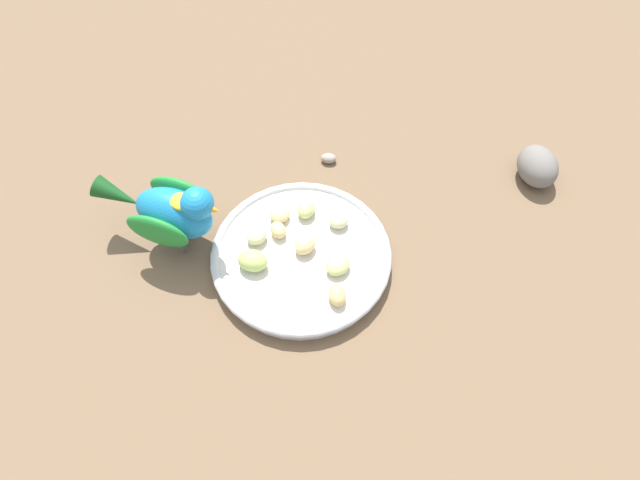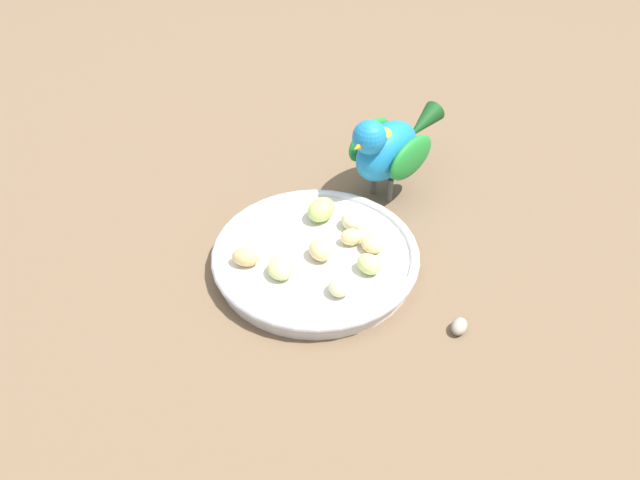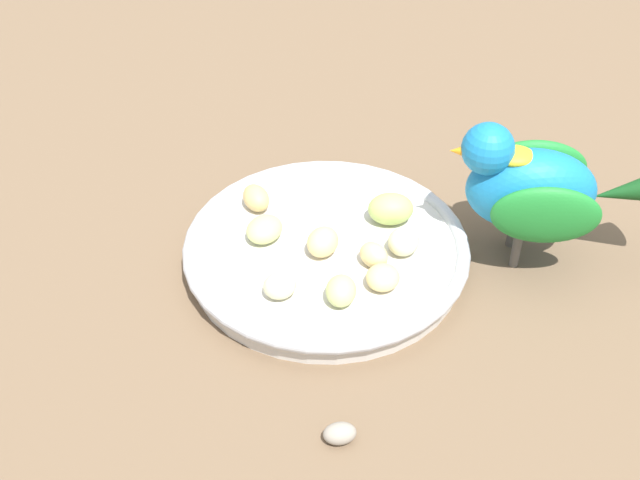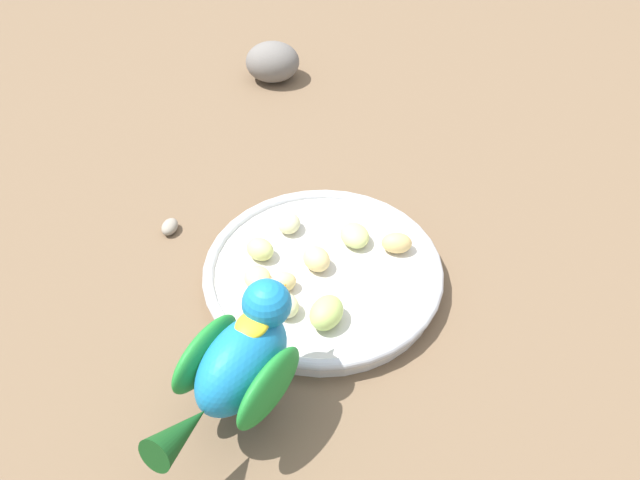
# 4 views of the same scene
# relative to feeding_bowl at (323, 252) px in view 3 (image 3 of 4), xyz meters

# --- Properties ---
(ground_plane) EXTENTS (4.00, 4.00, 0.00)m
(ground_plane) POSITION_rel_feeding_bowl_xyz_m (0.02, 0.00, -0.01)
(ground_plane) COLOR brown
(feeding_bowl) EXTENTS (0.24, 0.24, 0.03)m
(feeding_bowl) POSITION_rel_feeding_bowl_xyz_m (0.00, 0.00, 0.00)
(feeding_bowl) COLOR beige
(feeding_bowl) RESTS_ON ground_plane
(apple_piece_0) EXTENTS (0.04, 0.04, 0.02)m
(apple_piece_0) POSITION_rel_feeding_bowl_xyz_m (0.01, -0.00, 0.02)
(apple_piece_0) COLOR #E5C67F
(apple_piece_0) RESTS_ON feeding_bowl
(apple_piece_1) EXTENTS (0.04, 0.04, 0.02)m
(apple_piece_1) POSITION_rel_feeding_bowl_xyz_m (-0.03, -0.04, 0.02)
(apple_piece_1) COLOR #C6D17A
(apple_piece_1) RESTS_ON feeding_bowl
(apple_piece_2) EXTENTS (0.04, 0.04, 0.02)m
(apple_piece_2) POSITION_rel_feeding_bowl_xyz_m (0.06, 0.02, 0.01)
(apple_piece_2) COLOR #E5C67F
(apple_piece_2) RESTS_ON feeding_bowl
(apple_piece_3) EXTENTS (0.04, 0.04, 0.02)m
(apple_piece_3) POSITION_rel_feeding_bowl_xyz_m (0.06, -0.02, 0.02)
(apple_piece_3) COLOR #C6D17A
(apple_piece_3) RESTS_ON feeding_bowl
(apple_piece_4) EXTENTS (0.04, 0.05, 0.03)m
(apple_piece_4) POSITION_rel_feeding_bowl_xyz_m (-0.00, 0.07, 0.02)
(apple_piece_4) COLOR #B2CC66
(apple_piece_4) RESTS_ON feeding_bowl
(apple_piece_5) EXTENTS (0.03, 0.02, 0.02)m
(apple_piece_5) POSITION_rel_feeding_bowl_xyz_m (-0.07, -0.03, 0.02)
(apple_piece_5) COLOR tan
(apple_piece_5) RESTS_ON feeding_bowl
(apple_piece_6) EXTENTS (0.03, 0.03, 0.02)m
(apple_piece_6) POSITION_rel_feeding_bowl_xyz_m (0.04, 0.03, 0.02)
(apple_piece_6) COLOR #E5C67F
(apple_piece_6) RESTS_ON feeding_bowl
(apple_piece_7) EXTENTS (0.02, 0.03, 0.02)m
(apple_piece_7) POSITION_rel_feeding_bowl_xyz_m (0.04, -0.06, 0.02)
(apple_piece_7) COLOR beige
(apple_piece_7) RESTS_ON feeding_bowl
(apple_piece_8) EXTENTS (0.04, 0.04, 0.02)m
(apple_piece_8) POSITION_rel_feeding_bowl_xyz_m (0.03, 0.06, 0.02)
(apple_piece_8) COLOR beige
(apple_piece_8) RESTS_ON feeding_bowl
(parrot) EXTENTS (0.12, 0.17, 0.13)m
(parrot) POSITION_rel_feeding_bowl_xyz_m (0.07, 0.16, 0.06)
(parrot) COLOR #59544C
(parrot) RESTS_ON ground_plane
(pebble_0) EXTENTS (0.02, 0.03, 0.01)m
(pebble_0) POSITION_rel_feeding_bowl_xyz_m (0.16, -0.07, -0.01)
(pebble_0) COLOR gray
(pebble_0) RESTS_ON ground_plane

